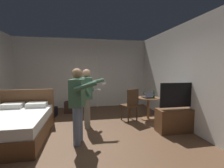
{
  "coord_description": "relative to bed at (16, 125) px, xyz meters",
  "views": [
    {
      "loc": [
        -0.09,
        -3.53,
        1.59
      ],
      "look_at": [
        0.67,
        0.43,
        1.21
      ],
      "focal_mm": 25.61,
      "sensor_mm": 36.0,
      "label": 1
    }
  ],
  "objects": [
    {
      "name": "doorway_frame",
      "position": [
        1.72,
        2.76,
        0.92
      ],
      "size": [
        0.93,
        0.08,
        2.13
      ],
      "color": "white",
      "rests_on": "ground_plane"
    },
    {
      "name": "suitcase_small",
      "position": [
        0.32,
        1.64,
        -0.15
      ],
      "size": [
        0.69,
        0.49,
        0.31
      ],
      "primitive_type": "cube",
      "rotation": [
        0.0,
        0.0,
        -0.2
      ],
      "color": "black",
      "rests_on": "ground_plane"
    },
    {
      "name": "person_striped_shirt",
      "position": [
        1.64,
        0.41,
        0.6
      ],
      "size": [
        0.63,
        0.54,
        1.59
      ],
      "color": "gray",
      "rests_on": "ground_plane"
    },
    {
      "name": "laptop",
      "position": [
        3.52,
        0.66,
        0.45
      ],
      "size": [
        0.34,
        0.34,
        0.17
      ],
      "color": "black",
      "rests_on": "side_table"
    },
    {
      "name": "bottle_on_table",
      "position": [
        3.69,
        0.62,
        0.49
      ],
      "size": [
        0.06,
        0.06,
        0.23
      ],
      "color": "#165529",
      "rests_on": "side_table"
    },
    {
      "name": "suitcase_dark",
      "position": [
        1.13,
        1.97,
        -0.1
      ],
      "size": [
        0.53,
        0.31,
        0.41
      ],
      "primitive_type": "cube",
      "rotation": [
        0.0,
        0.0,
        -0.05
      ],
      "color": "black",
      "rests_on": "ground_plane"
    },
    {
      "name": "ground_plane",
      "position": [
        1.59,
        -0.39,
        -0.3
      ],
      "size": [
        6.97,
        6.97,
        0.0
      ],
      "primitive_type": "plane",
      "color": "brown"
    },
    {
      "name": "wooden_chair",
      "position": [
        2.96,
        0.67,
        0.24
      ],
      "size": [
        0.55,
        0.55,
        0.99
      ],
      "color": "#4C331E",
      "rests_on": "ground_plane"
    },
    {
      "name": "person_blue_shirt",
      "position": [
        1.42,
        -0.53,
        0.62
      ],
      "size": [
        0.62,
        0.67,
        1.61
      ],
      "color": "slate",
      "rests_on": "ground_plane"
    },
    {
      "name": "bed",
      "position": [
        0.0,
        0.0,
        0.0
      ],
      "size": [
        1.37,
        1.99,
        1.02
      ],
      "color": "brown",
      "rests_on": "ground_plane"
    },
    {
      "name": "tv_flatscreen",
      "position": [
        3.91,
        -0.35,
        0.07
      ],
      "size": [
        1.13,
        0.4,
        1.25
      ],
      "color": "brown",
      "rests_on": "ground_plane"
    },
    {
      "name": "wall_back",
      "position": [
        1.59,
        2.84,
        1.11
      ],
      "size": [
        5.48,
        0.12,
        2.82
      ],
      "primitive_type": "cube",
      "color": "silver",
      "rests_on": "ground_plane"
    },
    {
      "name": "wall_right",
      "position": [
        4.27,
        -0.39,
        1.11
      ],
      "size": [
        0.12,
        6.58,
        2.82
      ],
      "primitive_type": "cube",
      "color": "silver",
      "rests_on": "ground_plane"
    },
    {
      "name": "side_table",
      "position": [
        3.55,
        0.7,
        0.17
      ],
      "size": [
        0.7,
        0.7,
        0.7
      ],
      "color": "brown",
      "rests_on": "ground_plane"
    }
  ]
}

